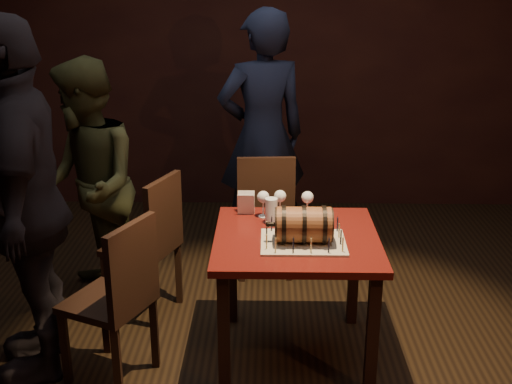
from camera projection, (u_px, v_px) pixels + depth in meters
room_shell at (264, 115)px, 3.41m from camera, size 5.04×5.04×2.80m
pub_table at (296, 254)px, 3.55m from camera, size 0.90×0.90×0.75m
cake_board at (303, 242)px, 3.42m from camera, size 0.45×0.35×0.01m
barrel_cake at (304, 225)px, 3.38m from camera, size 0.35×0.21×0.21m
birthday_candles at (304, 234)px, 3.40m from camera, size 0.40×0.30×0.09m
wine_glass_left at (263, 198)px, 3.75m from camera, size 0.07×0.07×0.16m
wine_glass_mid at (280, 197)px, 3.76m from camera, size 0.07×0.07×0.16m
wine_glass_right at (308, 198)px, 3.74m from camera, size 0.07×0.07×0.16m
pint_of_ale at (271, 211)px, 3.67m from camera, size 0.07×0.07×0.15m
menu_card at (246, 204)px, 3.82m from camera, size 0.10×0.05×0.13m
chair_back at (265, 209)px, 4.57m from camera, size 0.43×0.43×0.93m
chair_left_rear at (151, 238)px, 4.06m from camera, size 0.52×0.52×0.93m
chair_left_front at (119, 293)px, 3.37m from camera, size 0.53×0.53×0.93m
person_back at (262, 136)px, 4.84m from camera, size 0.80×0.65×1.89m
person_left_rear at (88, 187)px, 4.09m from camera, size 0.88×0.97×1.64m
person_left_front at (25, 204)px, 3.35m from camera, size 0.73×1.22×1.95m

